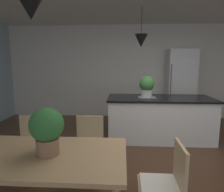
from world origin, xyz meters
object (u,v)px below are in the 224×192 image
Objects in this scene: kitchen_island at (159,118)px; chair_far_left at (30,145)px; dining_table at (31,160)px; potted_plant_on_table at (47,128)px; chair_far_right at (88,146)px; refrigerator at (180,86)px; potted_plant_on_island at (147,86)px; chair_kitchen_end at (165,184)px.

chair_far_left is at bearing -142.96° from kitchen_island.
dining_table is 4.05× the size of potted_plant_on_table.
dining_table is 0.94m from chair_far_right.
kitchen_island is 1.74m from refrigerator.
chair_far_right is 1.94× the size of potted_plant_on_island.
chair_far_right and chair_far_left have the same top height.
chair_far_right is at bearing 63.12° from dining_table.
chair_far_left is 4.19m from refrigerator.
chair_kitchen_end is at bearing -25.66° from chair_far_left.
kitchen_island is at bearing 51.50° from chair_far_right.
potted_plant_on_island is at bearing 87.93° from chair_kitchen_end.
potted_plant_on_island reaches higher than kitchen_island.
potted_plant_on_table is at bearing -54.24° from chair_far_left.
chair_far_left is 1.15m from potted_plant_on_table.
refrigerator reaches higher than dining_table.
chair_far_right is at bearing -128.50° from kitchen_island.
potted_plant_on_island is (-0.28, -0.00, 0.68)m from kitchen_island.
chair_kitchen_end is 2.41m from kitchen_island.
chair_kitchen_end and chair_far_right have the same top height.
dining_table is 2.91m from kitchen_island.
kitchen_island is (1.66, 2.38, -0.22)m from dining_table.
kitchen_island reaches higher than dining_table.
chair_far_right is at bearing -124.20° from refrigerator.
chair_kitchen_end is 1.00× the size of chair_far_left.
potted_plant_on_island reaches higher than dining_table.
dining_table is 0.85× the size of kitchen_island.
kitchen_island reaches higher than chair_far_right.
refrigerator is at bearing 57.27° from dining_table.
chair_far_left is at bearing 125.76° from potted_plant_on_table.
refrigerator reaches higher than chair_kitchen_end.
refrigerator is at bearing 59.28° from potted_plant_on_table.
refrigerator is 4.42× the size of potted_plant_on_island.
chair_kitchen_end is 0.44× the size of refrigerator.
chair_far_right is (0.41, 0.82, -0.21)m from dining_table.
potted_plant_on_island is (0.09, 2.38, 0.67)m from chair_kitchen_end.
kitchen_island is 4.80× the size of potted_plant_on_table.
chair_far_left is 0.44× the size of refrigerator.
chair_kitchen_end is at bearing -43.09° from chair_far_right.
potted_plant_on_table is (-1.48, -2.38, 0.54)m from kitchen_island.
kitchen_island is 4.85× the size of potted_plant_on_island.
kitchen_island is 2.86m from potted_plant_on_table.
chair_far_left is at bearing -138.84° from potted_plant_on_island.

